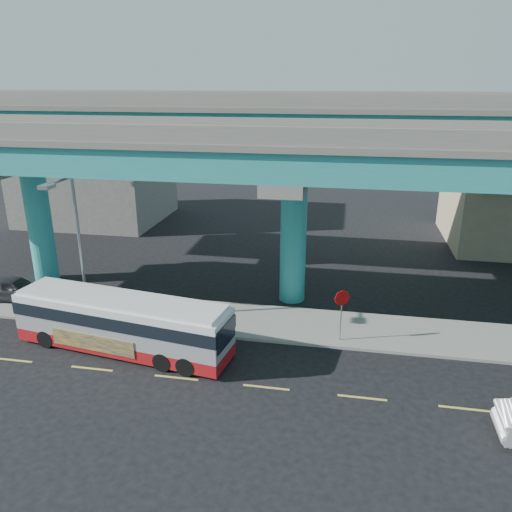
% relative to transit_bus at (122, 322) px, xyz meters
% --- Properties ---
extents(ground, '(120.00, 120.00, 0.00)m').
position_rel_transit_bus_xyz_m(ground, '(7.25, -1.56, -1.51)').
color(ground, black).
rests_on(ground, ground).
extents(sidewalk, '(70.00, 4.00, 0.15)m').
position_rel_transit_bus_xyz_m(sidewalk, '(7.25, 3.94, -1.44)').
color(sidewalk, gray).
rests_on(sidewalk, ground).
extents(lane_markings, '(58.00, 0.12, 0.01)m').
position_rel_transit_bus_xyz_m(lane_markings, '(7.25, -1.86, -1.50)').
color(lane_markings, '#D8C64C').
rests_on(lane_markings, ground).
extents(viaduct, '(52.00, 12.40, 11.70)m').
position_rel_transit_bus_xyz_m(viaduct, '(7.25, 7.55, 7.63)').
color(viaduct, teal).
rests_on(viaduct, ground).
extents(building_concrete, '(12.00, 10.00, 9.00)m').
position_rel_transit_bus_xyz_m(building_concrete, '(-12.75, 22.44, 2.99)').
color(building_concrete, gray).
rests_on(building_concrete, ground).
extents(transit_bus, '(10.96, 3.91, 2.76)m').
position_rel_transit_bus_xyz_m(transit_bus, '(0.00, 0.00, 0.00)').
color(transit_bus, maroon).
rests_on(transit_bus, ground).
extents(parked_car, '(1.88, 4.17, 1.39)m').
position_rel_transit_bus_xyz_m(parked_car, '(-8.73, 4.08, -0.67)').
color(parked_car, '#343339').
rests_on(parked_car, sidewalk).
extents(street_lamp, '(0.50, 2.57, 7.94)m').
position_rel_transit_bus_xyz_m(street_lamp, '(-3.16, 1.88, 3.78)').
color(street_lamp, gray).
rests_on(street_lamp, sidewalk).
extents(stop_sign, '(0.72, 0.42, 2.68)m').
position_rel_transit_bus_xyz_m(stop_sign, '(10.21, 2.62, 0.58)').
color(stop_sign, gray).
rests_on(stop_sign, sidewalk).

